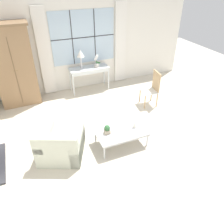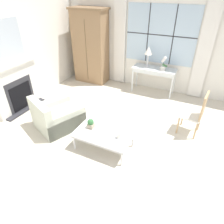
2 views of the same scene
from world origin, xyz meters
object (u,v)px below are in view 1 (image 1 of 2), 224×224
potted_orchid (96,62)px  side_chair_wooden (153,87)px  console_table (89,70)px  coffee_table (121,132)px  potted_plant_small (107,129)px  pillar_candle (135,125)px  armoire (14,66)px  table_lamp (80,54)px  armchair_upholstered (61,145)px

potted_orchid → side_chair_wooden: potted_orchid is taller
console_table → side_chair_wooden: bearing=-49.1°
coffee_table → potted_plant_small: (-0.32, 0.05, 0.14)m
side_chair_wooden → potted_plant_small: bearing=-146.9°
console_table → pillar_candle: console_table is taller
side_chair_wooden → pillar_candle: size_ratio=7.13×
coffee_table → pillar_candle: size_ratio=8.02×
console_table → coffee_table: 2.94m
potted_plant_small → coffee_table: bearing=-9.3°
armoire → potted_orchid: armoire is taller
coffee_table → pillar_candle: bearing=0.9°
console_table → coffee_table: console_table is taller
potted_orchid → potted_plant_small: size_ratio=1.94×
console_table → potted_plant_small: (-0.50, -2.86, -0.21)m
table_lamp → coffee_table: (0.05, -2.92, -0.90)m
coffee_table → potted_plant_small: bearing=170.7°
potted_orchid → armchair_upholstered: bearing=-123.4°
armoire → table_lamp: armoire is taller
armchair_upholstered → potted_plant_small: armchair_upholstered is taller
armoire → side_chair_wooden: (3.55, -1.60, -0.59)m
table_lamp → coffee_table: table_lamp is taller
potted_orchid → coffee_table: 2.95m
table_lamp → pillar_candle: table_lamp is taller
console_table → potted_orchid: bearing=-12.5°
side_chair_wooden → pillar_candle: 1.80m
potted_orchid → potted_plant_small: 2.94m
side_chair_wooden → coffee_table: 2.06m
armoire → table_lamp: 1.92m
potted_orchid → table_lamp: bearing=172.6°
console_table → potted_plant_small: bearing=-100.0°
console_table → armchair_upholstered: 3.14m
side_chair_wooden → potted_plant_small: side_chair_wooden is taller
potted_orchid → console_table: bearing=167.5°
pillar_candle → armoire: bearing=128.6°
armoire → side_chair_wooden: 3.94m
potted_orchid → pillar_candle: size_ratio=2.81×
potted_plant_small → pillar_candle: (0.66, -0.05, -0.04)m
console_table → side_chair_wooden: 2.14m
console_table → potted_plant_small: console_table is taller
side_chair_wooden → coffee_table: size_ratio=0.89×
armoire → armchair_upholstered: size_ratio=1.87×
armchair_upholstered → pillar_candle: bearing=-6.4°
side_chair_wooden → pillar_candle: side_chair_wooden is taller
potted_plant_small → pillar_candle: potted_plant_small is taller
coffee_table → potted_orchid: bearing=81.4°
armchair_upholstered → pillar_candle: (1.66, -0.19, 0.18)m
armchair_upholstered → pillar_candle: 1.68m
side_chair_wooden → pillar_candle: bearing=-134.2°
table_lamp → pillar_candle: 3.05m
pillar_candle → console_table: bearing=93.0°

